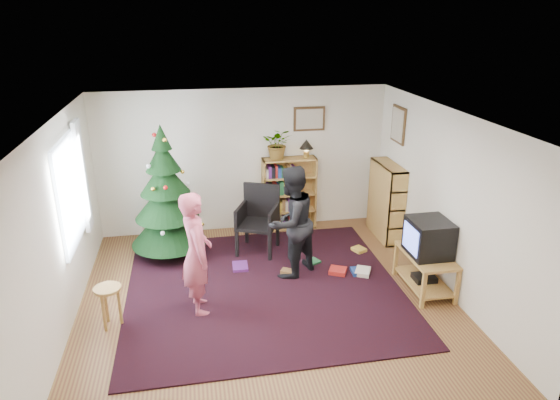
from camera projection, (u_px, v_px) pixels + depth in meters
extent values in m
plane|color=brown|center=(267.00, 299.00, 6.82)|extent=(5.00, 5.00, 0.00)
plane|color=white|center=(266.00, 118.00, 5.93)|extent=(5.00, 5.00, 0.00)
cube|color=silver|center=(244.00, 161.00, 8.67)|extent=(5.00, 0.02, 2.50)
cube|color=silver|center=(315.00, 330.00, 4.08)|extent=(5.00, 0.02, 2.50)
cube|color=silver|center=(60.00, 230.00, 5.95)|extent=(0.02, 5.00, 2.50)
cube|color=silver|center=(447.00, 202.00, 6.80)|extent=(0.02, 5.00, 2.50)
cube|color=black|center=(264.00, 288.00, 7.09)|extent=(3.80, 3.60, 0.02)
cube|color=silver|center=(70.00, 193.00, 6.41)|extent=(0.04, 1.20, 1.40)
cube|color=silver|center=(83.00, 176.00, 7.06)|extent=(0.06, 0.35, 1.60)
cube|color=#4C3319|center=(309.00, 119.00, 8.59)|extent=(0.55, 0.03, 0.42)
cube|color=beige|center=(309.00, 119.00, 8.59)|extent=(0.47, 0.01, 0.34)
cube|color=#4C3319|center=(398.00, 125.00, 8.16)|extent=(0.03, 0.50, 0.60)
cube|color=beige|center=(398.00, 125.00, 8.16)|extent=(0.01, 0.42, 0.52)
cylinder|color=#3F2816|center=(170.00, 248.00, 8.02)|extent=(0.11, 0.11, 0.23)
cone|color=black|center=(168.00, 223.00, 7.86)|extent=(1.18, 1.18, 0.67)
cone|color=black|center=(166.00, 199.00, 7.72)|extent=(0.99, 0.99, 0.59)
cone|color=black|center=(164.00, 177.00, 7.59)|extent=(0.76, 0.76, 0.52)
cone|color=black|center=(162.00, 156.00, 7.47)|extent=(0.53, 0.53, 0.46)
cone|color=black|center=(161.00, 137.00, 7.37)|extent=(0.30, 0.30, 0.38)
cube|color=#B88D41|center=(289.00, 194.00, 8.87)|extent=(0.95, 0.30, 1.30)
cube|color=#B88D41|center=(289.00, 159.00, 8.64)|extent=(0.95, 0.30, 0.03)
cube|color=#B88D41|center=(386.00, 201.00, 8.53)|extent=(0.30, 0.95, 1.30)
cube|color=#B88D41|center=(389.00, 165.00, 8.31)|extent=(0.30, 0.95, 0.03)
cube|color=#B88D41|center=(427.00, 255.00, 6.89)|extent=(0.54, 0.97, 0.04)
cube|color=#B88D41|center=(423.00, 291.00, 6.53)|extent=(0.05, 0.05, 0.51)
cube|color=#B88D41|center=(457.00, 288.00, 6.61)|extent=(0.05, 0.05, 0.51)
cube|color=#B88D41|center=(396.00, 259.00, 7.37)|extent=(0.05, 0.05, 0.51)
cube|color=#B88D41|center=(426.00, 257.00, 7.45)|extent=(0.05, 0.05, 0.51)
cube|color=#B88D41|center=(424.00, 281.00, 7.04)|extent=(0.50, 0.93, 0.03)
cube|color=black|center=(424.00, 278.00, 7.02)|extent=(0.30, 0.25, 0.08)
cube|color=black|center=(429.00, 237.00, 6.80)|extent=(0.52, 0.57, 0.50)
cube|color=#5D75FD|center=(411.00, 239.00, 6.75)|extent=(0.01, 0.45, 0.36)
cube|color=black|center=(258.00, 224.00, 7.99)|extent=(0.79, 0.79, 0.05)
cube|color=black|center=(255.00, 201.00, 8.13)|extent=(0.57, 0.28, 0.60)
cube|color=black|center=(243.00, 247.00, 7.78)|extent=(0.07, 0.07, 0.49)
cube|color=black|center=(277.00, 244.00, 7.88)|extent=(0.07, 0.07, 0.49)
cube|color=black|center=(239.00, 233.00, 8.28)|extent=(0.07, 0.07, 0.49)
cube|color=black|center=(271.00, 230.00, 8.37)|extent=(0.07, 0.07, 0.49)
cylinder|color=#B88D41|center=(107.00, 289.00, 6.07)|extent=(0.33, 0.33, 0.04)
cylinder|color=#B88D41|center=(120.00, 307.00, 6.19)|extent=(0.04, 0.04, 0.51)
cylinder|color=#B88D41|center=(106.00, 304.00, 6.25)|extent=(0.04, 0.04, 0.51)
cylinder|color=#B88D41|center=(104.00, 313.00, 6.06)|extent=(0.04, 0.04, 0.51)
imported|color=#B3475C|center=(196.00, 253.00, 6.31)|extent=(0.48, 0.65, 1.64)
imported|color=black|center=(291.00, 222.00, 7.18)|extent=(1.03, 1.00, 1.68)
imported|color=gray|center=(278.00, 144.00, 8.51)|extent=(0.59, 0.54, 0.54)
cylinder|color=#A57F33|center=(306.00, 155.00, 8.67)|extent=(0.10, 0.10, 0.10)
sphere|color=#FFD88C|center=(306.00, 149.00, 8.63)|extent=(0.10, 0.10, 0.10)
cone|color=black|center=(306.00, 144.00, 8.60)|extent=(0.24, 0.24, 0.16)
cube|color=#A51E19|center=(338.00, 272.00, 7.46)|extent=(0.20, 0.20, 0.08)
cube|color=navy|center=(358.00, 272.00, 7.45)|extent=(0.20, 0.20, 0.08)
cube|color=#1E592D|center=(312.00, 261.00, 7.77)|extent=(0.20, 0.20, 0.08)
cube|color=gold|center=(359.00, 250.00, 8.14)|extent=(0.20, 0.20, 0.08)
cube|color=brown|center=(287.00, 273.00, 7.41)|extent=(0.20, 0.20, 0.08)
cube|color=beige|center=(363.00, 272.00, 7.44)|extent=(0.20, 0.20, 0.08)
cube|color=#4C1959|center=(240.00, 266.00, 7.61)|extent=(0.20, 0.20, 0.08)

